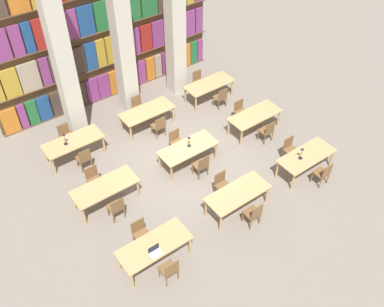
{
  "coord_description": "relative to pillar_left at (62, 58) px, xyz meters",
  "views": [
    {
      "loc": [
        -5.94,
        -8.32,
        9.97
      ],
      "look_at": [
        0.0,
        -0.25,
        0.65
      ],
      "focal_mm": 40.0,
      "sensor_mm": 36.0,
      "label": 1
    }
  ],
  "objects": [
    {
      "name": "ground_plane",
      "position": [
        2.18,
        -3.75,
        -3.0
      ],
      "size": [
        40.0,
        40.0,
        0.0
      ],
      "primitive_type": "plane",
      "color": "gray"
    },
    {
      "name": "bookshelf_bank",
      "position": [
        2.18,
        1.33,
        -0.32
      ],
      "size": [
        8.97,
        0.35,
        5.5
      ],
      "color": "brown",
      "rests_on": "ground_plane"
    },
    {
      "name": "pillar_left",
      "position": [
        0.0,
        0.0,
        0.0
      ],
      "size": [
        0.58,
        0.58,
        6.0
      ],
      "color": "beige",
      "rests_on": "ground_plane"
    },
    {
      "name": "pillar_center",
      "position": [
        2.18,
        0.0,
        0.0
      ],
      "size": [
        0.58,
        0.58,
        6.0
      ],
      "color": "beige",
      "rests_on": "ground_plane"
    },
    {
      "name": "pillar_right",
      "position": [
        4.36,
        0.0,
        0.0
      ],
      "size": [
        0.58,
        0.58,
        6.0
      ],
      "color": "beige",
      "rests_on": "ground_plane"
    },
    {
      "name": "reading_table_0",
      "position": [
        -0.71,
        -6.27,
        -2.36
      ],
      "size": [
        1.96,
        0.84,
        0.72
      ],
      "color": "tan",
      "rests_on": "ground_plane"
    },
    {
      "name": "chair_0",
      "position": [
        -0.71,
        -6.98,
        -2.53
      ],
      "size": [
        0.42,
        0.4,
        0.87
      ],
      "color": "brown",
      "rests_on": "ground_plane"
    },
    {
      "name": "chair_1",
      "position": [
        -0.71,
        -5.56,
        -2.53
      ],
      "size": [
        0.42,
        0.4,
        0.87
      ],
      "rotation": [
        0.0,
        0.0,
        3.14
      ],
      "color": "brown",
      "rests_on": "ground_plane"
    },
    {
      "name": "laptop",
      "position": [
        -0.82,
        -6.5,
        -2.24
      ],
      "size": [
        0.32,
        0.22,
        0.21
      ],
      "color": "silver",
      "rests_on": "reading_table_0"
    },
    {
      "name": "reading_table_1",
      "position": [
        2.22,
        -6.19,
        -2.36
      ],
      "size": [
        1.96,
        0.84,
        0.72
      ],
      "color": "tan",
      "rests_on": "ground_plane"
    },
    {
      "name": "chair_2",
      "position": [
        2.22,
        -6.89,
        -2.53
      ],
      "size": [
        0.42,
        0.4,
        0.87
      ],
      "color": "brown",
      "rests_on": "ground_plane"
    },
    {
      "name": "chair_3",
      "position": [
        2.22,
        -5.48,
        -2.53
      ],
      "size": [
        0.42,
        0.4,
        0.87
      ],
      "rotation": [
        0.0,
        0.0,
        3.14
      ],
      "color": "brown",
      "rests_on": "ground_plane"
    },
    {
      "name": "reading_table_2",
      "position": [
        5.02,
        -6.28,
        -2.36
      ],
      "size": [
        1.96,
        0.84,
        0.72
      ],
      "color": "tan",
      "rests_on": "ground_plane"
    },
    {
      "name": "chair_4",
      "position": [
        5.05,
        -6.99,
        -2.53
      ],
      "size": [
        0.42,
        0.4,
        0.87
      ],
      "color": "brown",
      "rests_on": "ground_plane"
    },
    {
      "name": "chair_5",
      "position": [
        5.05,
        -5.58,
        -2.53
      ],
      "size": [
        0.42,
        0.4,
        0.87
      ],
      "rotation": [
        0.0,
        0.0,
        3.14
      ],
      "color": "brown",
      "rests_on": "ground_plane"
    },
    {
      "name": "desk_lamp_0",
      "position": [
        4.74,
        -6.26,
        -1.98
      ],
      "size": [
        0.14,
        0.14,
        0.44
      ],
      "color": "#232328",
      "rests_on": "reading_table_2"
    },
    {
      "name": "reading_table_3",
      "position": [
        -0.77,
        -3.67,
        -2.36
      ],
      "size": [
        1.96,
        0.84,
        0.72
      ],
      "color": "tan",
      "rests_on": "ground_plane"
    },
    {
      "name": "chair_6",
      "position": [
        -0.81,
        -4.38,
        -2.53
      ],
      "size": [
        0.42,
        0.4,
        0.87
      ],
      "color": "brown",
      "rests_on": "ground_plane"
    },
    {
      "name": "chair_7",
      "position": [
        -0.81,
        -2.97,
        -2.53
      ],
      "size": [
        0.42,
        0.4,
        0.87
      ],
      "rotation": [
        0.0,
        0.0,
        3.14
      ],
      "color": "brown",
      "rests_on": "ground_plane"
    },
    {
      "name": "reading_table_4",
      "position": [
        2.2,
        -3.75,
        -2.36
      ],
      "size": [
        1.96,
        0.84,
        0.72
      ],
      "color": "tan",
      "rests_on": "ground_plane"
    },
    {
      "name": "chair_8",
      "position": [
        2.22,
        -4.46,
        -2.53
      ],
      "size": [
        0.42,
        0.4,
        0.87
      ],
      "color": "brown",
      "rests_on": "ground_plane"
    },
    {
      "name": "chair_9",
      "position": [
        2.22,
        -3.04,
        -2.53
      ],
      "size": [
        0.42,
        0.4,
        0.87
      ],
      "rotation": [
        0.0,
        0.0,
        3.14
      ],
      "color": "brown",
      "rests_on": "ground_plane"
    },
    {
      "name": "desk_lamp_1",
      "position": [
        2.27,
        -3.72,
        -2.01
      ],
      "size": [
        0.14,
        0.14,
        0.41
      ],
      "color": "#232328",
      "rests_on": "reading_table_4"
    },
    {
      "name": "reading_table_5",
      "position": [
        5.13,
        -3.75,
        -2.36
      ],
      "size": [
        1.96,
        0.84,
        0.72
      ],
      "color": "tan",
      "rests_on": "ground_plane"
    },
    {
      "name": "chair_10",
      "position": [
        5.08,
        -4.46,
        -2.53
      ],
      "size": [
        0.42,
        0.4,
        0.87
      ],
      "color": "brown",
      "rests_on": "ground_plane"
    },
    {
      "name": "chair_11",
      "position": [
        5.08,
        -3.04,
        -2.53
      ],
      "size": [
        0.42,
        0.4,
        0.87
      ],
      "rotation": [
        0.0,
        0.0,
        3.14
      ],
      "color": "brown",
      "rests_on": "ground_plane"
    },
    {
      "name": "reading_table_6",
      "position": [
        -0.66,
        -1.25,
        -2.36
      ],
      "size": [
        1.96,
        0.84,
        0.72
      ],
      "color": "tan",
      "rests_on": "ground_plane"
    },
    {
      "name": "chair_12",
      "position": [
        -0.64,
        -1.95,
        -2.53
      ],
      "size": [
        0.42,
        0.4,
        0.87
      ],
      "color": "brown",
      "rests_on": "ground_plane"
    },
    {
      "name": "chair_13",
      "position": [
        -0.64,
        -0.54,
        -2.53
      ],
      "size": [
        0.42,
        0.4,
        0.87
      ],
      "rotation": [
        0.0,
        0.0,
        3.14
      ],
      "color": "brown",
      "rests_on": "ground_plane"
    },
    {
      "name": "desk_lamp_2",
      "position": [
        -0.91,
        -1.26,
        -1.98
      ],
      "size": [
        0.14,
        0.14,
        0.45
      ],
      "color": "#232328",
      "rests_on": "reading_table_6"
    },
    {
      "name": "reading_table_7",
      "position": [
        2.17,
        -1.3,
        -2.36
      ],
      "size": [
        1.96,
        0.84,
        0.72
      ],
      "color": "tan",
      "rests_on": "ground_plane"
    },
    {
      "name": "chair_14",
      "position": [
        2.21,
        -2.01,
        -2.53
      ],
      "size": [
        0.42,
        0.4,
        0.87
      ],
      "color": "brown",
      "rests_on": "ground_plane"
    },
    {
      "name": "chair_15",
      "position": [
        2.21,
        -0.59,
        -2.53
      ],
      "size": [
        0.42,
        0.4,
        0.87
      ],
      "rotation": [
        0.0,
        0.0,
        3.14
      ],
      "color": "brown",
      "rests_on": "ground_plane"
    },
    {
      "name": "reading_table_8",
      "position": [
        5.03,
        -1.25,
        -2.36
      ],
      "size": [
        1.96,
        0.84,
        0.72
      ],
      "color": "tan",
      "rests_on": "ground_plane"
    },
    {
      "name": "chair_16",
      "position": [
        5.05,
        -1.96,
        -2.53
      ],
      "size": [
        0.42,
        0.4,
        0.87
      ],
      "color": "brown",
      "rests_on": "ground_plane"
    },
    {
      "name": "chair_17",
      "position": [
        5.05,
        -0.55,
        -2.53
      ],
      "size": [
        0.42,
        0.4,
        0.87
      ],
      "rotation": [
        0.0,
        0.0,
        3.14
      ],
      "color": "brown",
      "rests_on": "ground_plane"
    }
  ]
}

